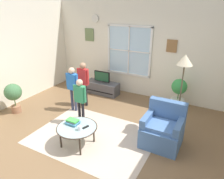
{
  "coord_description": "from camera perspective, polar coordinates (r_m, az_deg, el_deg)",
  "views": [
    {
      "loc": [
        2.22,
        -2.97,
        2.72
      ],
      "look_at": [
        0.21,
        0.71,
        0.98
      ],
      "focal_mm": 33.83,
      "sensor_mm": 36.0,
      "label": 1
    }
  ],
  "objects": [
    {
      "name": "potted_plant_corner",
      "position": [
        6.01,
        -25.1,
        -1.11
      ],
      "size": [
        0.44,
        0.44,
        0.8
      ],
      "color": "#9E6B4C",
      "rests_on": "ground_plane"
    },
    {
      "name": "book_stack",
      "position": [
        4.4,
        -10.57,
        -8.59
      ],
      "size": [
        0.26,
        0.2,
        0.1
      ],
      "color": "teal",
      "rests_on": "coffee_table"
    },
    {
      "name": "coffee_table",
      "position": [
        4.33,
        -9.46,
        -10.21
      ],
      "size": [
        0.82,
        0.82,
        0.43
      ],
      "color": "#99B2B7",
      "rests_on": "ground_plane"
    },
    {
      "name": "back_wall",
      "position": [
        6.42,
        7.69,
        10.42
      ],
      "size": [
        5.7,
        0.17,
        2.77
      ],
      "color": "silver",
      "rests_on": "ground_plane"
    },
    {
      "name": "floor_lamp",
      "position": [
        4.58,
        18.89,
        5.49
      ],
      "size": [
        0.32,
        0.32,
        1.75
      ],
      "color": "black",
      "rests_on": "ground_plane"
    },
    {
      "name": "person_red_shirt",
      "position": [
        5.79,
        -7.72,
        2.78
      ],
      "size": [
        0.37,
        0.17,
        1.24
      ],
      "color": "black",
      "rests_on": "ground_plane"
    },
    {
      "name": "tv_stand",
      "position": [
        6.72,
        -2.66,
        0.47
      ],
      "size": [
        1.08,
        0.42,
        0.38
      ],
      "color": "#4C4C51",
      "rests_on": "ground_plane"
    },
    {
      "name": "television",
      "position": [
        6.59,
        -2.73,
        3.51
      ],
      "size": [
        0.53,
        0.08,
        0.35
      ],
      "color": "#4C4C4C",
      "rests_on": "tv_stand"
    },
    {
      "name": "person_green_shirt",
      "position": [
        4.92,
        -8.58,
        -1.88
      ],
      "size": [
        0.34,
        0.15,
        1.12
      ],
      "color": "black",
      "rests_on": "ground_plane"
    },
    {
      "name": "cup",
      "position": [
        4.19,
        -8.71,
        -10.26
      ],
      "size": [
        0.08,
        0.08,
        0.09
      ],
      "primitive_type": "cylinder",
      "color": "white",
      "rests_on": "coffee_table"
    },
    {
      "name": "person_blue_shirt",
      "position": [
        5.54,
        -10.61,
        1.43
      ],
      "size": [
        0.36,
        0.16,
        1.2
      ],
      "color": "#333851",
      "rests_on": "ground_plane"
    },
    {
      "name": "armchair",
      "position": [
        4.47,
        13.55,
        -10.47
      ],
      "size": [
        0.76,
        0.74,
        0.87
      ],
      "color": "#476B9E",
      "rests_on": "ground_plane"
    },
    {
      "name": "ground_plane",
      "position": [
        4.6,
        -6.77,
        -13.96
      ],
      "size": [
        6.3,
        6.28,
        0.02
      ],
      "primitive_type": "cube",
      "color": "brown"
    },
    {
      "name": "potted_plant_by_window",
      "position": [
        5.97,
        17.54,
        -0.78
      ],
      "size": [
        0.41,
        0.41,
        0.83
      ],
      "color": "silver",
      "rests_on": "ground_plane"
    },
    {
      "name": "remote_near_books",
      "position": [
        4.26,
        -7.12,
        -10.05
      ],
      "size": [
        0.08,
        0.15,
        0.02
      ],
      "primitive_type": "cube",
      "rotation": [
        0.0,
        0.0,
        -0.27
      ],
      "color": "black",
      "rests_on": "coffee_table"
    },
    {
      "name": "area_rug",
      "position": [
        4.73,
        -5.0,
        -12.52
      ],
      "size": [
        2.55,
        1.9,
        0.01
      ],
      "primitive_type": "cube",
      "color": "#C6B29E",
      "rests_on": "ground_plane"
    }
  ]
}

